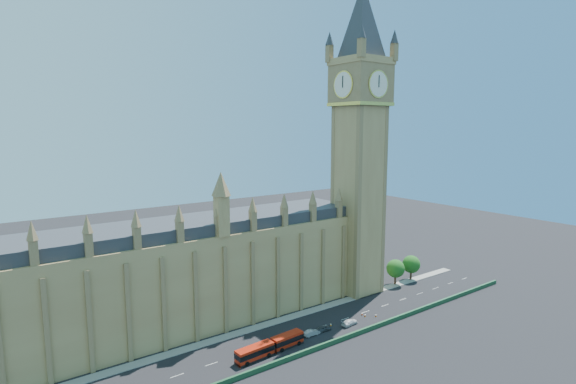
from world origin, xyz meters
TOP-DOWN VIEW (x-y plane):
  - ground at (0.00, 0.00)m, footprint 400.00×400.00m
  - palace_westminster at (-25.00, 22.00)m, footprint 120.00×20.00m
  - elizabeth_tower at (38.00, 13.99)m, footprint 20.59×20.59m
  - bridge_parapet at (0.00, -9.00)m, footprint 160.00×0.60m
  - kerb_north at (0.00, 9.50)m, footprint 160.00×3.00m
  - tree_east_near at (52.22, 10.08)m, footprint 6.00×6.00m
  - tree_east_far at (60.22, 10.08)m, footprint 6.00×6.00m
  - red_bus at (-6.83, -3.69)m, footprint 18.27×3.80m
  - car_grey at (10.56, -2.18)m, footprint 4.18×1.89m
  - car_silver at (6.49, -2.32)m, footprint 4.51×1.81m
  - car_white at (18.44, -3.52)m, footprint 5.28×2.65m
  - cone_a at (27.90, -3.99)m, footprint 0.59×0.59m
  - cone_b at (25.59, -0.97)m, footprint 0.51×0.51m
  - cone_c at (14.00, -1.04)m, footprint 0.47×0.47m
  - cone_d at (25.56, -2.17)m, footprint 0.57×0.57m

SIDE VIEW (x-z plane):
  - ground at x=0.00m, z-range 0.00..0.00m
  - kerb_north at x=0.00m, z-range 0.00..0.16m
  - cone_c at x=14.00m, z-range 0.00..0.71m
  - cone_b at x=25.59m, z-range 0.00..0.71m
  - cone_a at x=27.90m, z-range -0.01..0.75m
  - cone_d at x=25.56m, z-range -0.01..0.76m
  - bridge_parapet at x=0.00m, z-range 0.00..1.20m
  - car_grey at x=10.56m, z-range 0.00..1.39m
  - car_silver at x=6.49m, z-range 0.00..1.46m
  - car_white at x=18.44m, z-range 0.00..1.47m
  - red_bus at x=-6.83m, z-range 0.08..3.17m
  - tree_east_near at x=52.22m, z-range 1.39..9.89m
  - tree_east_far at x=60.22m, z-range 1.39..9.89m
  - palace_westminster at x=-25.00m, z-range -0.14..27.86m
  - elizabeth_tower at x=38.00m, z-range 2.06..107.06m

